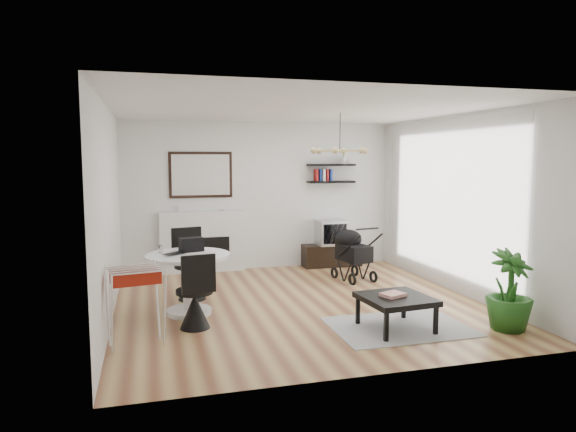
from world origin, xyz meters
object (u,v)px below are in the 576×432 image
object	(u,v)px
fireplace	(202,234)
dining_table	(188,275)
crt_tv	(331,232)
drying_rack	(136,305)
tv_console	(332,255)
coffee_table	(396,300)
stroller	(352,256)
potted_plant	(509,290)

from	to	relation	value
fireplace	dining_table	xyz separation A→B (m)	(-0.44, -2.50, -0.16)
crt_tv	drying_rack	xyz separation A→B (m)	(-3.49, -3.39, -0.19)
tv_console	dining_table	size ratio (longest dim) A/B	1.01
drying_rack	crt_tv	bearing A→B (deg)	34.27
coffee_table	stroller	bearing A→B (deg)	79.19
crt_tv	stroller	size ratio (longest dim) A/B	0.57
tv_console	stroller	bearing A→B (deg)	-92.35
crt_tv	dining_table	size ratio (longest dim) A/B	0.49
tv_console	potted_plant	distance (m)	4.10
fireplace	crt_tv	bearing A→B (deg)	-3.10
fireplace	tv_console	xyz separation A→B (m)	(2.42, -0.13, -0.48)
fireplace	coffee_table	size ratio (longest dim) A/B	2.58
tv_console	crt_tv	xyz separation A→B (m)	(-0.02, -0.00, 0.44)
drying_rack	stroller	size ratio (longest dim) A/B	0.92
stroller	potted_plant	size ratio (longest dim) A/B	0.98
fireplace	potted_plant	world-z (taller)	fireplace
coffee_table	crt_tv	bearing A→B (deg)	82.01
dining_table	coffee_table	size ratio (longest dim) A/B	1.31
drying_rack	dining_table	bearing A→B (deg)	47.81
drying_rack	tv_console	bearing A→B (deg)	34.14
tv_console	dining_table	xyz separation A→B (m)	(-2.86, -2.38, 0.32)
tv_console	dining_table	distance (m)	3.73
tv_console	stroller	distance (m)	1.14
crt_tv	dining_table	xyz separation A→B (m)	(-2.85, -2.37, -0.12)
dining_table	coffee_table	distance (m)	2.67
fireplace	crt_tv	xyz separation A→B (m)	(2.41, -0.13, -0.04)
crt_tv	dining_table	bearing A→B (deg)	-140.18
stroller	coffee_table	size ratio (longest dim) A/B	1.13
fireplace	stroller	xyz separation A→B (m)	(2.38, -1.25, -0.28)
dining_table	drying_rack	distance (m)	1.20
coffee_table	potted_plant	world-z (taller)	potted_plant
fireplace	drying_rack	distance (m)	3.69
fireplace	drying_rack	world-z (taller)	fireplace
drying_rack	coffee_table	world-z (taller)	drying_rack
dining_table	stroller	bearing A→B (deg)	24.04
potted_plant	fireplace	bearing A→B (deg)	127.60
tv_console	potted_plant	bearing A→B (deg)	-79.21
crt_tv	coffee_table	bearing A→B (deg)	-97.99
coffee_table	fireplace	bearing A→B (deg)	116.56
fireplace	potted_plant	xyz separation A→B (m)	(3.19, -4.14, -0.20)
tv_console	coffee_table	distance (m)	3.70
stroller	coffee_table	xyz separation A→B (m)	(-0.49, -2.54, -0.04)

